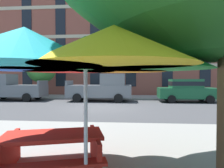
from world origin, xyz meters
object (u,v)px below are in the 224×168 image
pickup_gray (12,88)px  street_tree_left (41,68)px  pickup_gray_midblock (102,88)px  picnic_table (53,149)px  sedan_green (187,90)px  patio_umbrella (85,55)px

pickup_gray → street_tree_left: bearing=64.4°
pickup_gray_midblock → picnic_table: size_ratio=2.38×
pickup_gray_midblock → sedan_green: bearing=-0.0°
pickup_gray → sedan_green: size_ratio=1.16×
pickup_gray → patio_umbrella: bearing=-54.5°
pickup_gray → sedan_green: (14.23, -0.00, -0.08)m
street_tree_left → picnic_table: (7.03, -14.91, -2.34)m
sedan_green → patio_umbrella: bearing=-112.1°
patio_umbrella → picnic_table: patio_umbrella is taller
pickup_gray → picnic_table: 14.76m
sedan_green → patio_umbrella: patio_umbrella is taller
picnic_table → pickup_gray_midblock: bearing=93.3°
pickup_gray → pickup_gray_midblock: same height
street_tree_left → patio_umbrella: 17.30m
pickup_gray_midblock → patio_umbrella: bearing=-83.6°
sedan_green → picnic_table: 13.52m
sedan_green → picnic_table: sedan_green is taller
pickup_gray → pickup_gray_midblock: (7.64, 0.00, 0.00)m
sedan_green → patio_umbrella: (-5.16, -12.70, 1.20)m
street_tree_left → pickup_gray: bearing=-115.6°
sedan_green → picnic_table: (-5.89, -12.16, -0.46)m
patio_umbrella → picnic_table: (-0.73, 0.54, -1.66)m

